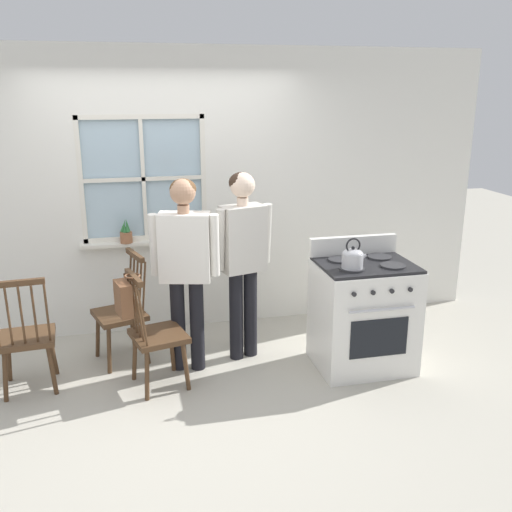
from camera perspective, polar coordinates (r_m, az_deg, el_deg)
ground_plane at (r=4.66m, az=-6.84°, el=-13.54°), size 16.00×16.00×0.00m
wall_back at (r=5.52m, az=-8.85°, el=6.04°), size 6.40×0.16×2.70m
chair_by_window at (r=4.62m, az=-9.98°, el=-7.85°), size 0.49×0.51×0.97m
chair_near_wall at (r=4.85m, az=-21.96°, el=-7.66°), size 0.45×0.44×0.97m
chair_center_cluster at (r=5.11m, az=-13.24°, el=-5.62°), size 0.51×0.52×0.97m
person_elderly_left at (r=4.67m, az=-7.10°, el=-0.09°), size 0.57×0.30×1.64m
person_teen_center at (r=4.86m, az=-1.32°, el=0.79°), size 0.53×0.30×1.65m
stove at (r=4.96m, az=10.66°, el=-5.72°), size 0.79×0.68×1.08m
kettle at (r=4.59m, az=9.64°, el=-0.16°), size 0.21×0.17×0.25m
potted_plant at (r=5.49m, az=-12.86°, el=2.16°), size 0.11×0.11×0.23m
handbag at (r=4.43m, az=-13.09°, el=-4.10°), size 0.22×0.24×0.31m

